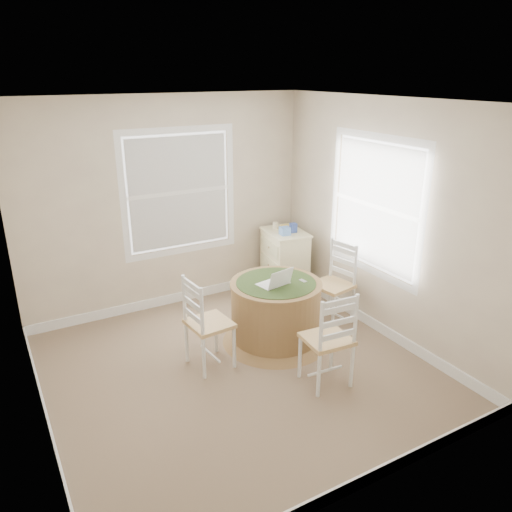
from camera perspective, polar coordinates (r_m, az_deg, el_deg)
room at (r=4.80m, az=-1.50°, el=1.72°), size 3.64×3.64×2.64m
round_table at (r=5.48m, az=2.26°, el=-6.12°), size 1.17×1.17×0.71m
chair_left at (r=5.04m, az=-5.35°, el=-7.63°), size 0.43×0.45×0.95m
chair_near at (r=4.79m, az=8.10°, el=-9.32°), size 0.45×0.43×0.95m
chair_right at (r=5.93m, az=8.71°, el=-3.29°), size 0.47×0.49×0.95m
laptop at (r=5.27m, az=2.13°, el=-3.06°), size 0.35×0.32×0.22m
mouse at (r=5.35m, az=3.63°, el=-2.96°), size 0.07×0.10×0.03m
phone at (r=5.40m, az=5.38°, el=-2.88°), size 0.05×0.09×0.02m
keys at (r=5.51m, az=3.58°, el=-2.29°), size 0.07×0.06×0.02m
corner_chest at (r=6.69m, az=3.28°, el=-0.68°), size 0.56×0.69×0.86m
tissue_box at (r=6.38m, az=3.32°, el=2.83°), size 0.13×0.13×0.10m
box_yellow at (r=6.64m, az=3.58°, el=3.34°), size 0.16×0.12×0.06m
box_blue at (r=6.50m, az=4.38°, el=3.22°), size 0.09×0.09×0.12m
cup_cream at (r=6.65m, az=2.10°, el=3.53°), size 0.07×0.07×0.09m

